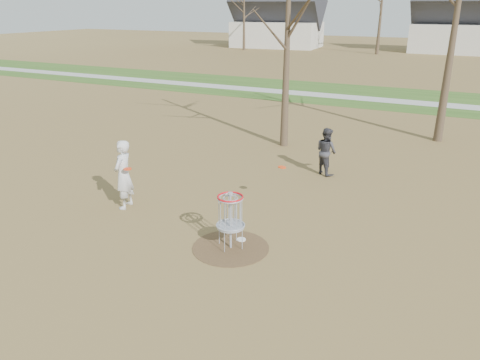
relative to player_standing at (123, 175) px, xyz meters
name	(u,v)px	position (x,y,z in m)	size (l,w,h in m)	color
ground	(231,248)	(3.70, -0.79, -0.96)	(160.00, 160.00, 0.00)	brown
green_band	(389,98)	(3.70, 20.21, -0.96)	(160.00, 8.00, 0.01)	#2D5119
footpath	(386,100)	(3.70, 19.21, -0.95)	(160.00, 1.50, 0.01)	#9E9E99
dirt_circle	(231,247)	(3.70, -0.79, -0.96)	(1.80, 1.80, 0.01)	#47331E
player_standing	(123,175)	(0.00, 0.00, 0.00)	(0.70, 0.46, 1.93)	silver
player_throwing	(326,151)	(4.18, 5.15, -0.18)	(0.76, 0.60, 1.57)	#37363B
disc_grounded	(241,239)	(3.76, -0.34, -0.94)	(0.22, 0.22, 0.02)	white
discs_in_play	(209,168)	(2.18, 0.90, 0.25)	(3.84, 2.22, 0.05)	#FF400D
disc_golf_basket	(230,212)	(3.70, -0.79, -0.05)	(0.64, 0.64, 1.35)	#9EA3AD
bare_trees	(450,4)	(5.48, 35.00, 4.38)	(52.62, 44.98, 9.00)	#382B1E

